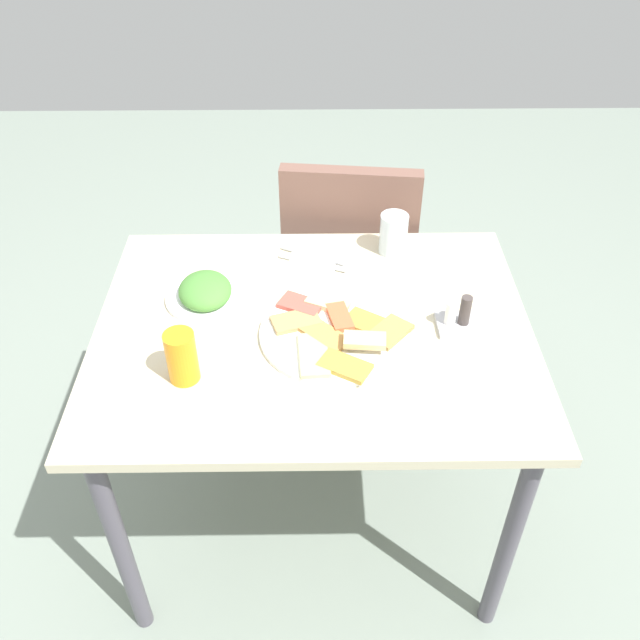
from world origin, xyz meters
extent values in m
plane|color=gray|center=(0.00, 0.00, 0.00)|extent=(6.00, 6.00, 0.00)
cube|color=beige|center=(0.00, 0.00, 0.72)|extent=(1.03, 0.80, 0.02)
cylinder|color=#514C57|center=(-0.45, -0.34, 0.35)|extent=(0.04, 0.04, 0.70)
cylinder|color=#514C57|center=(0.45, -0.34, 0.35)|extent=(0.04, 0.04, 0.70)
cylinder|color=#514C57|center=(-0.45, 0.34, 0.35)|extent=(0.04, 0.04, 0.70)
cylinder|color=#514C57|center=(0.45, 0.34, 0.35)|extent=(0.04, 0.04, 0.70)
cube|color=brown|center=(0.13, 0.67, 0.40)|extent=(0.46, 0.46, 0.06)
cube|color=brown|center=(0.11, 0.48, 0.66)|extent=(0.40, 0.09, 0.46)
cylinder|color=brown|center=(0.34, 0.84, 0.18)|extent=(0.03, 0.03, 0.37)
cylinder|color=brown|center=(-0.04, 0.88, 0.18)|extent=(0.03, 0.03, 0.37)
cylinder|color=brown|center=(0.30, 0.46, 0.18)|extent=(0.03, 0.03, 0.37)
cylinder|color=brown|center=(-0.08, 0.50, 0.18)|extent=(0.03, 0.03, 0.37)
cylinder|color=white|center=(0.05, -0.03, 0.74)|extent=(0.35, 0.35, 0.01)
cube|color=#C88D48|center=(0.02, -0.05, 0.75)|extent=(0.13, 0.13, 0.01)
cube|color=#B8893A|center=(0.12, -0.01, 0.75)|extent=(0.12, 0.11, 0.01)
cube|color=tan|center=(-0.04, 0.00, 0.75)|extent=(0.13, 0.10, 0.01)
cube|color=#F2C28B|center=(0.04, 0.06, 0.75)|extent=(0.12, 0.09, 0.01)
cube|color=#DCD982|center=(0.00, -0.12, 0.75)|extent=(0.07, 0.14, 0.01)
cube|color=#D6BD85|center=(0.11, -0.09, 0.77)|extent=(0.10, 0.06, 0.02)
cube|color=#AE8649|center=(0.17, -0.04, 0.75)|extent=(0.12, 0.12, 0.01)
cube|color=#D3603A|center=(0.06, 0.01, 0.75)|extent=(0.07, 0.11, 0.01)
cube|color=#D35245|center=(-0.03, 0.06, 0.75)|extent=(0.12, 0.10, 0.01)
cube|color=#B5923A|center=(0.07, -0.15, 0.75)|extent=(0.13, 0.11, 0.01)
cylinder|color=white|center=(-0.26, 0.11, 0.73)|extent=(0.20, 0.20, 0.01)
ellipsoid|color=#4B8938|center=(-0.26, 0.11, 0.76)|extent=(0.15, 0.17, 0.06)
cylinder|color=orange|center=(-0.28, -0.17, 0.79)|extent=(0.07, 0.07, 0.12)
cylinder|color=silver|center=(0.21, 0.31, 0.78)|extent=(0.07, 0.07, 0.11)
cube|color=white|center=(0.00, 0.27, 0.73)|extent=(0.13, 0.13, 0.00)
cube|color=silver|center=(0.00, 0.25, 0.73)|extent=(0.18, 0.09, 0.00)
cube|color=silver|center=(0.00, 0.29, 0.73)|extent=(0.17, 0.10, 0.00)
cube|color=#B2B2B7|center=(0.33, -0.01, 0.74)|extent=(0.09, 0.09, 0.01)
cylinder|color=white|center=(0.32, -0.01, 0.77)|extent=(0.03, 0.03, 0.06)
cylinder|color=#453C3A|center=(0.35, -0.01, 0.78)|extent=(0.03, 0.03, 0.07)
camera|label=1|loc=(0.00, -1.21, 1.77)|focal=38.18mm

